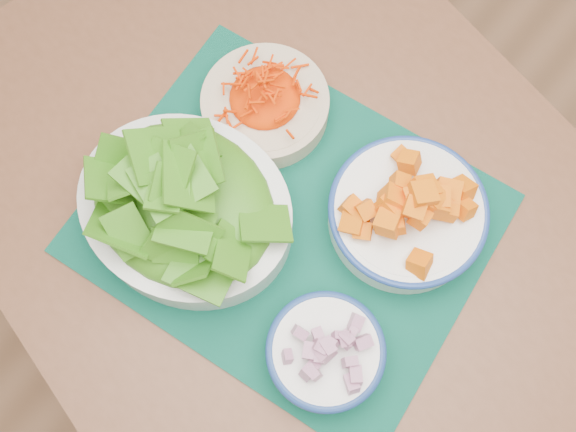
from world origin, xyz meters
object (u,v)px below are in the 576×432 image
Objects in this scene: squash_bowl at (409,210)px; onion_bowl at (326,351)px; carrot_bowl at (265,102)px; placemat at (288,223)px; table at (318,257)px; lettuce_bowl at (184,202)px.

onion_bowl is (0.03, -0.22, -0.01)m from squash_bowl.
placemat is at bearing -39.49° from carrot_bowl.
squash_bowl reaches higher than onion_bowl.
carrot_bowl is at bearing 133.29° from placemat.
lettuce_bowl reaches higher than table.
carrot_bowl is (-0.19, 0.10, 0.13)m from table.
onion_bowl is at bearing -82.00° from squash_bowl.
lettuce_bowl is at bearing 173.94° from onion_bowl.
lettuce_bowl reaches higher than onion_bowl.
table is 4.07× the size of lettuce_bowl.
placemat is at bearing -139.41° from squash_bowl.
lettuce_bowl reaches higher than carrot_bowl.
placemat is 0.18m from carrot_bowl.
lettuce_bowl is (-0.16, -0.09, 0.17)m from table.
carrot_bowl is at bearing 164.52° from table.
squash_bowl is (0.12, 0.11, 0.05)m from placemat.
table is 6.23× the size of carrot_bowl.
onion_bowl is (0.10, -0.12, 0.14)m from table.
lettuce_bowl is 2.09× the size of onion_bowl.
table is 0.21m from onion_bowl.
placemat is at bearing -154.84° from table.
carrot_bowl is 1.37× the size of onion_bowl.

